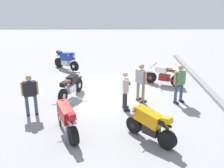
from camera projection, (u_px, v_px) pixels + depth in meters
The scene contains 12 objects.
ground_plane at pixel (113, 94), 12.55m from camera, with size 40.00×40.00×0.00m, color gray.
curb_edge at pixel (211, 92), 12.58m from camera, with size 14.00×0.30×0.15m, color gray.
motorcycle_orange_sportbike at pixel (150, 124), 8.61m from camera, with size 1.54×1.49×1.14m.
motorcycle_blue_sportbike at pixel (66, 60), 16.16m from camera, with size 1.37×1.64×1.14m.
motorcycle_cream_vintage at pixel (164, 76), 13.60m from camera, with size 1.04×1.84×1.07m.
motorcycle_red_sportbike at pixel (67, 118), 8.96m from camera, with size 1.85×1.03×1.14m.
motorcycle_black_cruiser at pixel (71, 86), 12.05m from camera, with size 1.99×0.98×1.09m.
person_in_white_shirt at pixel (125, 89), 10.67m from camera, with size 0.64×0.35×1.62m.
person_in_gray_shirt at pixel (141, 80), 11.42m from camera, with size 0.60×0.51×1.72m.
person_in_green_shirt at pixel (180, 81), 11.34m from camera, with size 0.49×0.60×1.69m.
person_in_black_shirt at pixel (30, 93), 10.19m from camera, with size 0.40×0.64×1.65m.
traffic_cone at pixel (127, 78), 13.89m from camera, with size 0.36×0.36×0.53m.
Camera 1 is at (11.63, -0.17, 4.75)m, focal length 42.90 mm.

